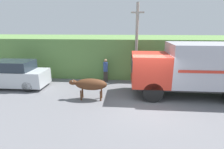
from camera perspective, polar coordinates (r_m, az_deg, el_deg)
ground_plane at (r=9.53m, az=11.71°, el=-9.56°), size 60.00×60.00×0.00m
hillside_embankment at (r=16.18m, az=8.98°, el=6.67°), size 32.00×6.48×3.04m
cargo_truck at (r=10.97m, az=25.69°, el=2.07°), size 6.90×2.49×3.08m
brown_cow at (r=9.74m, az=-7.13°, el=-3.24°), size 2.13×0.65×1.21m
parked_suv at (r=13.34m, az=-29.56°, el=-0.05°), size 4.45×1.75×1.80m
pedestrian_on_hill at (r=12.75m, az=-2.12°, el=1.72°), size 0.45×0.45×1.69m
utility_pole at (r=12.62m, az=8.01°, el=10.44°), size 0.90×0.21×5.53m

